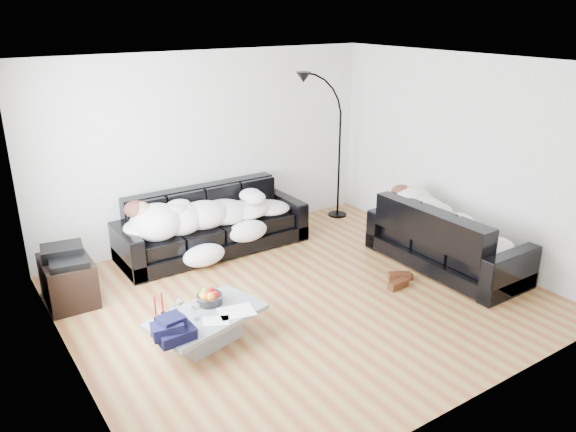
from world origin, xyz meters
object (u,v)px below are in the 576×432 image
sleeper_back (214,207)px  fruit_bowl (209,296)px  sofa_back (213,222)px  sleeper_right (449,220)px  sofa_right (447,236)px  wine_glass_b (174,314)px  shoes (399,280)px  coffee_table (207,328)px  candle_right (162,304)px  wine_glass_c (196,311)px  av_cabinet (68,280)px  stereo (64,254)px  floor_lamp (339,154)px  candle_left (155,308)px  wine_glass_a (180,306)px

sleeper_back → fruit_bowl: bearing=-118.2°
sofa_back → sleeper_right: (2.22, -2.09, 0.22)m
sofa_right → sleeper_right: 0.22m
wine_glass_b → shoes: 2.80m
shoes → coffee_table: bearing=-175.8°
sleeper_right → candle_right: size_ratio=7.43×
wine_glass_c → av_cabinet: (-0.79, 1.66, -0.16)m
wine_glass_c → av_cabinet: wine_glass_c is taller
shoes → stereo: (-3.37, 1.77, 0.52)m
coffee_table → shoes: coffee_table is taller
coffee_table → floor_lamp: bearing=32.6°
sleeper_right → av_cabinet: (-4.21, 1.73, -0.38)m
sofa_back → coffee_table: 2.27m
coffee_table → candle_right: 0.50m
candle_left → stereo: (-0.47, 1.46, 0.13)m
candle_right → wine_glass_a: bearing=-35.1°
candle_right → candle_left: bearing=-147.8°
sofa_back → floor_lamp: size_ratio=1.27×
wine_glass_b → candle_left: candle_left is taller
wine_glass_c → floor_lamp: floor_lamp is taller
sofa_right → av_cabinet: 4.55m
wine_glass_a → floor_lamp: 4.11m
wine_glass_a → wine_glass_b: 0.15m
sleeper_back → sleeper_right: sleeper_back is taller
candle_left → av_cabinet: size_ratio=0.34×
coffee_table → av_cabinet: 1.87m
sofa_back → sleeper_back: bearing=-90.0°
wine_glass_c → candle_left: bearing=147.3°
sofa_right → shoes: size_ratio=4.42×
coffee_table → wine_glass_c: 0.29m
candle_left → sofa_back: bearing=50.2°
sofa_back → wine_glass_c: sofa_back is taller
shoes → stereo: bearing=159.9°
sofa_back → wine_glass_b: size_ratio=14.17×
sofa_right → candle_left: bearing=85.8°
sofa_right → candle_right: bearing=84.8°
wine_glass_b → wine_glass_c: size_ratio=0.95×
sleeper_right → wine_glass_c: sleeper_right is taller
sofa_right → wine_glass_b: 3.61m
sleeper_right → av_cabinet: bearing=67.7°
stereo → floor_lamp: (4.24, 0.50, 0.43)m
sofa_right → fruit_bowl: bearing=85.0°
wine_glass_b → fruit_bowl: bearing=18.7°
fruit_bowl → candle_left: candle_left is taller
stereo → coffee_table: bearing=-51.4°
coffee_table → wine_glass_c: bearing=-162.9°
sleeper_back → candle_left: (-1.51, -1.77, -0.19)m
fruit_bowl → candle_right: candle_right is taller
candle_left → stereo: bearing=107.9°
sleeper_right → sleeper_back: bearing=47.4°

